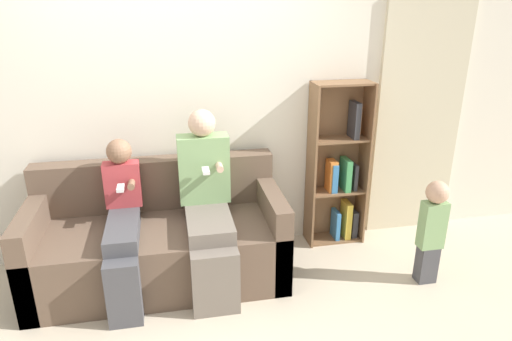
% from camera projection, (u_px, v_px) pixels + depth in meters
% --- Properties ---
extents(ground_plane, '(14.00, 14.00, 0.00)m').
position_uv_depth(ground_plane, '(191.00, 315.00, 3.20)').
color(ground_plane, beige).
extents(back_wall, '(10.00, 0.06, 2.55)m').
position_uv_depth(back_wall, '(175.00, 105.00, 3.64)').
color(back_wall, silver).
rests_on(back_wall, ground_plane).
extents(curtain_panel, '(0.80, 0.04, 2.12)m').
position_uv_depth(curtain_panel, '(418.00, 120.00, 4.06)').
color(curtain_panel, beige).
rests_on(curtain_panel, ground_plane).
extents(couch, '(1.89, 0.85, 0.89)m').
position_uv_depth(couch, '(160.00, 242.00, 3.53)').
color(couch, brown).
rests_on(couch, ground_plane).
extents(adult_seated, '(0.39, 0.79, 1.31)m').
position_uv_depth(adult_seated, '(207.00, 201.00, 3.37)').
color(adult_seated, '#70665B').
rests_on(adult_seated, ground_plane).
extents(child_seated, '(0.27, 0.81, 1.11)m').
position_uv_depth(child_seated, '(122.00, 224.00, 3.25)').
color(child_seated, '#47474C').
rests_on(child_seated, ground_plane).
extents(toddler_standing, '(0.18, 0.17, 0.84)m').
position_uv_depth(toddler_standing, '(432.00, 227.00, 3.42)').
color(toddler_standing, '#47474C').
rests_on(toddler_standing, ground_plane).
extents(bookshelf, '(0.50, 0.25, 1.44)m').
position_uv_depth(bookshelf, '(339.00, 169.00, 3.99)').
color(bookshelf, brown).
rests_on(bookshelf, ground_plane).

